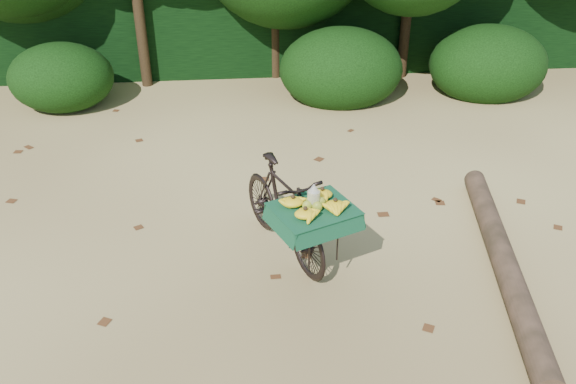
{
  "coord_description": "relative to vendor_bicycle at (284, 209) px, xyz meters",
  "views": [
    {
      "loc": [
        -0.27,
        -5.28,
        3.78
      ],
      "look_at": [
        0.19,
        -0.3,
        0.88
      ],
      "focal_mm": 38.0,
      "sensor_mm": 36.0,
      "label": 1
    }
  ],
  "objects": [
    {
      "name": "vendor_bicycle",
      "position": [
        0.0,
        0.0,
        0.0
      ],
      "size": [
        1.23,
        1.84,
        1.02
      ],
      "rotation": [
        0.0,
        0.0,
        0.4
      ],
      "color": "black",
      "rests_on": "ground"
    },
    {
      "name": "fallen_log",
      "position": [
        2.16,
        -0.53,
        -0.39
      ],
      "size": [
        0.86,
        3.37,
        0.24
      ],
      "primitive_type": "cylinder",
      "rotation": [
        1.57,
        0.0,
        -0.18
      ],
      "color": "brown",
      "rests_on": "ground"
    },
    {
      "name": "ground",
      "position": [
        -0.18,
        0.03,
        -0.52
      ],
      "size": [
        80.0,
        80.0,
        0.0
      ],
      "primitive_type": "plane",
      "color": "#CFBB6E",
      "rests_on": "ground"
    },
    {
      "name": "hedge_backdrop",
      "position": [
        -0.18,
        6.33,
        0.38
      ],
      "size": [
        26.0,
        1.8,
        1.8
      ],
      "primitive_type": "cube",
      "color": "black",
      "rests_on": "ground"
    },
    {
      "name": "bush_clumps",
      "position": [
        0.32,
        4.33,
        -0.07
      ],
      "size": [
        8.8,
        1.7,
        0.9
      ],
      "primitive_type": null,
      "color": "black",
      "rests_on": "ground"
    },
    {
      "name": "leaf_litter",
      "position": [
        -0.18,
        0.68,
        -0.51
      ],
      "size": [
        7.0,
        7.3,
        0.01
      ],
      "primitive_type": null,
      "color": "#512D15",
      "rests_on": "ground"
    }
  ]
}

